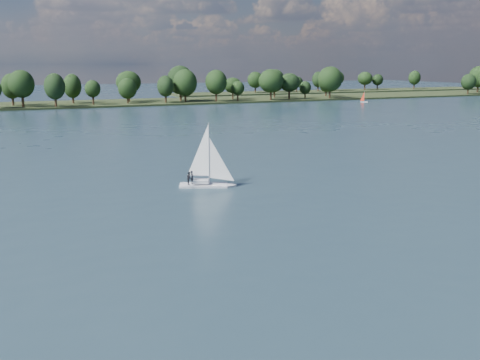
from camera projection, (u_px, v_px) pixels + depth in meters
name	position (u px, v px, depth m)	size (l,w,h in m)	color
ground	(163.00, 137.00, 125.35)	(700.00, 700.00, 0.00)	#233342
far_shore	(89.00, 105.00, 225.36)	(660.00, 40.00, 1.50)	black
far_shore_back	(341.00, 92.00, 331.74)	(220.00, 30.00, 1.40)	black
sailboat	(204.00, 168.00, 73.55)	(7.33, 4.61, 9.37)	silver
dinghy_orange	(364.00, 99.00, 239.49)	(3.27, 3.01, 5.12)	white
treeline	(73.00, 86.00, 217.98)	(562.95, 73.88, 18.31)	black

